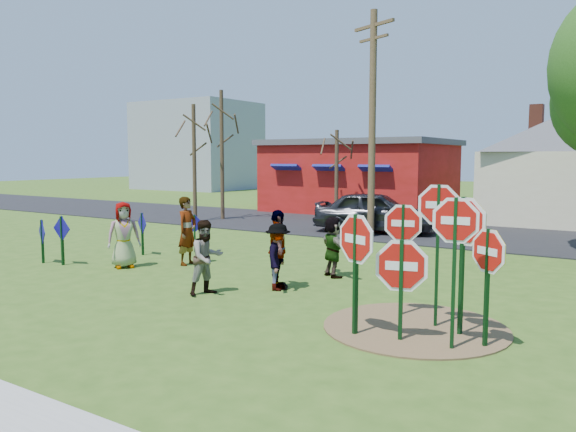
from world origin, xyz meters
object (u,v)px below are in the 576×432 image
person_a (124,235)px  person_b (187,231)px  utility_pole (372,120)px  stop_sign_b (438,219)px  stop_sign_a (356,248)px  stop_sign_d (463,232)px  stop_sign_c (455,238)px  suv (375,212)px

person_a → person_b: (1.16, 1.22, 0.06)m
person_b → utility_pole: 8.60m
person_b → stop_sign_b: bearing=-110.2°
stop_sign_a → person_b: (-6.62, 3.13, -0.53)m
stop_sign_d → stop_sign_c: bearing=-69.4°
stop_sign_d → suv: stop_sign_d is taller
stop_sign_a → stop_sign_d: stop_sign_d is taller
stop_sign_c → stop_sign_b: bearing=113.2°
stop_sign_d → suv: (-6.34, 10.95, -0.91)m
stop_sign_a → stop_sign_c: (1.58, 0.16, 0.28)m
stop_sign_b → suv: 12.26m
stop_sign_a → person_a: 8.04m
stop_sign_d → person_a: (-9.27, 0.98, -0.86)m
stop_sign_a → person_b: 7.35m
utility_pole → person_a: bearing=-110.1°
stop_sign_d → person_b: 8.44m
stop_sign_c → stop_sign_d: (-0.09, 0.78, -0.00)m
stop_sign_c → stop_sign_d: 0.78m
utility_pole → stop_sign_a: bearing=-67.1°
stop_sign_a → stop_sign_c: 1.61m
person_a → person_b: bearing=-10.9°
stop_sign_c → utility_pole: size_ratio=0.30×
suv → person_a: bearing=151.0°
stop_sign_b → stop_sign_d: (0.49, -0.24, -0.16)m
stop_sign_c → utility_pole: bearing=113.3°
person_b → suv: (1.77, 8.75, -0.10)m
utility_pole → stop_sign_d: bearing=-58.5°
stop_sign_b → utility_pole: bearing=108.5°
suv → utility_pole: 3.66m
stop_sign_a → suv: stop_sign_a is taller
stop_sign_b → person_b: size_ratio=1.40×
person_a → person_b: size_ratio=0.94×
stop_sign_a → suv: bearing=135.5°
stop_sign_b → stop_sign_d: size_ratio=1.06×
stop_sign_d → utility_pole: bearing=135.2°
stop_sign_c → person_b: (-8.20, 2.97, -0.81)m
stop_sign_a → suv: size_ratio=0.46×
stop_sign_c → suv: 13.41m
stop_sign_d → person_b: stop_sign_d is taller
stop_sign_a → stop_sign_b: (0.99, 1.17, 0.44)m
stop_sign_a → stop_sign_c: size_ratio=0.88×
stop_sign_b → person_b: stop_sign_b is taller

